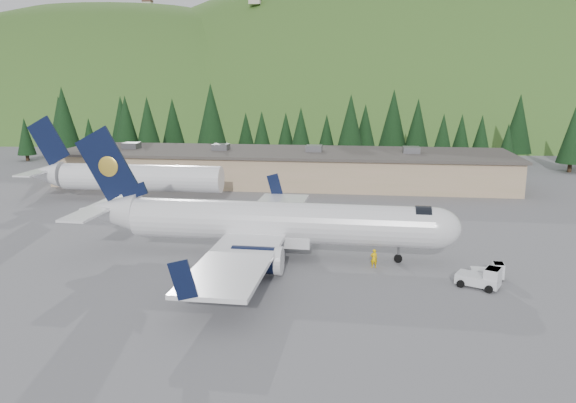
{
  "coord_description": "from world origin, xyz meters",
  "views": [
    {
      "loc": [
        7.16,
        -49.58,
        16.24
      ],
      "look_at": [
        0.0,
        6.0,
        4.0
      ],
      "focal_mm": 35.0,
      "sensor_mm": 36.0,
      "label": 1
    }
  ],
  "objects_px": {
    "second_airliner": "(121,176)",
    "ramp_worker": "(374,258)",
    "baggage_tug_a": "(490,271)",
    "baggage_tug_b": "(482,278)",
    "terminal_building": "(282,167)",
    "airliner": "(268,223)"
  },
  "relations": [
    {
      "from": "second_airliner",
      "to": "ramp_worker",
      "type": "bearing_deg",
      "value": -35.54
    },
    {
      "from": "second_airliner",
      "to": "ramp_worker",
      "type": "distance_m",
      "value": 41.32
    },
    {
      "from": "second_airliner",
      "to": "baggage_tug_a",
      "type": "height_order",
      "value": "second_airliner"
    },
    {
      "from": "baggage_tug_a",
      "to": "ramp_worker",
      "type": "distance_m",
      "value": 9.67
    },
    {
      "from": "baggage_tug_a",
      "to": "baggage_tug_b",
      "type": "bearing_deg",
      "value": -111.52
    },
    {
      "from": "baggage_tug_a",
      "to": "terminal_building",
      "type": "relative_size",
      "value": 0.04
    },
    {
      "from": "baggage_tug_a",
      "to": "terminal_building",
      "type": "bearing_deg",
      "value": 123.83
    },
    {
      "from": "baggage_tug_b",
      "to": "ramp_worker",
      "type": "bearing_deg",
      "value": -178.23
    },
    {
      "from": "airliner",
      "to": "baggage_tug_b",
      "type": "distance_m",
      "value": 19.19
    },
    {
      "from": "terminal_building",
      "to": "baggage_tug_b",
      "type": "bearing_deg",
      "value": -63.24
    },
    {
      "from": "baggage_tug_b",
      "to": "terminal_building",
      "type": "xyz_separation_m",
      "value": [
        -22.08,
        43.78,
        1.84
      ]
    },
    {
      "from": "terminal_building",
      "to": "baggage_tug_a",
      "type": "bearing_deg",
      "value": -60.81
    },
    {
      "from": "airliner",
      "to": "baggage_tug_a",
      "type": "distance_m",
      "value": 19.73
    },
    {
      "from": "baggage_tug_a",
      "to": "baggage_tug_b",
      "type": "distance_m",
      "value": 2.53
    },
    {
      "from": "airliner",
      "to": "terminal_building",
      "type": "xyz_separation_m",
      "value": [
        -3.95,
        37.97,
        -0.57
      ]
    },
    {
      "from": "terminal_building",
      "to": "airliner",
      "type": "bearing_deg",
      "value": -84.06
    },
    {
      "from": "baggage_tug_b",
      "to": "ramp_worker",
      "type": "relative_size",
      "value": 2.17
    },
    {
      "from": "baggage_tug_b",
      "to": "second_airliner",
      "type": "bearing_deg",
      "value": 172.58
    },
    {
      "from": "baggage_tug_a",
      "to": "airliner",
      "type": "bearing_deg",
      "value": 174.2
    },
    {
      "from": "baggage_tug_a",
      "to": "ramp_worker",
      "type": "height_order",
      "value": "ramp_worker"
    },
    {
      "from": "ramp_worker",
      "to": "baggage_tug_a",
      "type": "bearing_deg",
      "value": 161.99
    },
    {
      "from": "airliner",
      "to": "ramp_worker",
      "type": "bearing_deg",
      "value": -10.23
    }
  ]
}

